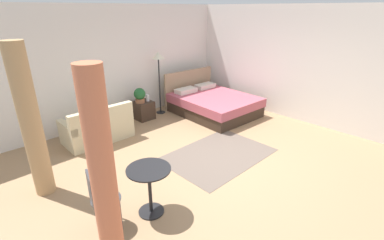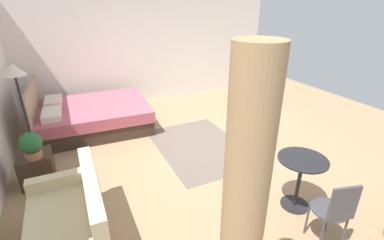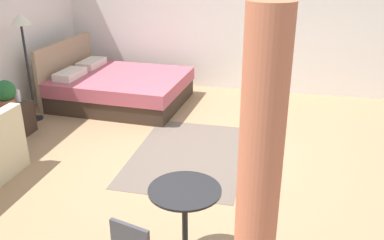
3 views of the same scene
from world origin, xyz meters
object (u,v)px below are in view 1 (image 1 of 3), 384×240
(nightstand, at_px, (144,110))
(cafe_chair_near_window, at_px, (99,196))
(vase, at_px, (148,98))
(bed, at_px, (212,103))
(floor_lamp, at_px, (158,62))
(balcony_table, at_px, (149,183))
(couch, at_px, (98,129))
(potted_plant, at_px, (140,95))

(nightstand, bearing_deg, cafe_chair_near_window, -132.73)
(nightstand, distance_m, vase, 0.34)
(bed, bearing_deg, nightstand, 148.98)
(floor_lamp, bearing_deg, vase, -169.27)
(balcony_table, bearing_deg, bed, 30.06)
(floor_lamp, distance_m, cafe_chair_near_window, 4.52)
(balcony_table, height_order, cafe_chair_near_window, cafe_chair_near_window)
(floor_lamp, relative_size, balcony_table, 2.32)
(bed, height_order, floor_lamp, floor_lamp)
(bed, bearing_deg, couch, 169.22)
(floor_lamp, height_order, balcony_table, floor_lamp)
(vase, bearing_deg, couch, -167.59)
(cafe_chair_near_window, bearing_deg, balcony_table, -15.01)
(bed, bearing_deg, vase, 148.03)
(bed, distance_m, couch, 3.13)
(bed, distance_m, vase, 1.79)
(potted_plant, relative_size, floor_lamp, 0.23)
(couch, xyz_separation_m, potted_plant, (1.36, 0.37, 0.40))
(bed, xyz_separation_m, couch, (-3.08, 0.59, -0.00))
(couch, bearing_deg, vase, 12.41)
(nightstand, height_order, balcony_table, balcony_table)
(couch, height_order, vase, couch)
(nightstand, bearing_deg, vase, -17.53)
(balcony_table, distance_m, cafe_chair_near_window, 0.68)
(vase, relative_size, floor_lamp, 0.10)
(couch, xyz_separation_m, vase, (1.58, 0.35, 0.28))
(potted_plant, bearing_deg, couch, -164.95)
(vase, bearing_deg, bed, -31.97)
(vase, bearing_deg, balcony_table, -125.28)
(couch, xyz_separation_m, floor_lamp, (2.06, 0.44, 1.15))
(floor_lamp, height_order, cafe_chair_near_window, floor_lamp)
(potted_plant, bearing_deg, cafe_chair_near_window, -131.84)
(balcony_table, bearing_deg, potted_plant, 57.72)
(potted_plant, height_order, cafe_chair_near_window, cafe_chair_near_window)
(nightstand, xyz_separation_m, cafe_chair_near_window, (-2.69, -2.91, 0.29))
(bed, relative_size, potted_plant, 5.90)
(potted_plant, xyz_separation_m, balcony_table, (-1.94, -3.07, -0.18))
(couch, relative_size, nightstand, 2.95)
(bed, distance_m, potted_plant, 2.00)
(vase, bearing_deg, potted_plant, 175.35)
(nightstand, bearing_deg, couch, -165.20)
(couch, bearing_deg, balcony_table, -102.02)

